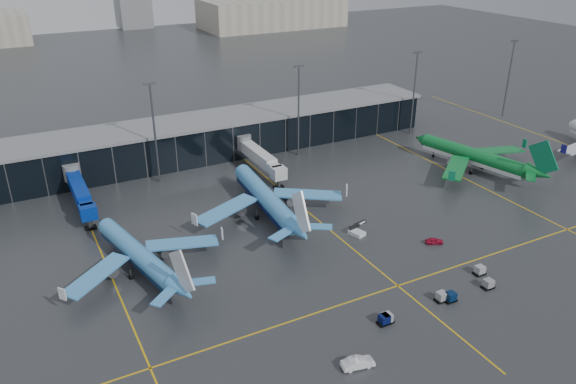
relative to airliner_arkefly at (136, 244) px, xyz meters
name	(u,v)px	position (x,y,z in m)	size (l,w,h in m)	color
ground	(308,260)	(29.80, -11.73, -5.71)	(600.00, 600.00, 0.00)	#282B2D
terminal_pier	(199,138)	(29.80, 50.27, -0.29)	(142.00, 17.00, 10.70)	black
jet_bridges	(80,191)	(-5.20, 31.26, -1.16)	(94.00, 27.50, 7.20)	#595B60
flood_masts	(231,118)	(34.80, 38.27, 8.10)	(203.00, 0.50, 25.50)	#595B60
distant_hangars	(162,18)	(79.74, 258.35, 3.08)	(260.00, 71.00, 22.00)	#B2AD99
taxi_lines	(324,225)	(39.80, -1.12, -5.70)	(220.00, 120.00, 0.02)	gold
airliner_arkefly	(136,244)	(0.00, 0.00, 0.00)	(32.65, 37.19, 11.43)	#4091D3
airliner_klm_near	(265,187)	(31.04, 9.96, 0.72)	(36.75, 41.85, 12.86)	#4193D6
airliner_aer_lingus	(474,147)	(90.47, 7.66, 0.57)	(35.89, 40.88, 12.56)	#0D6E2C
baggage_carts	(440,297)	(43.45, -33.69, -4.96)	(26.61, 5.49, 1.70)	black
mobile_airstair	(357,231)	(43.76, -7.72, -4.94)	(3.07, 3.72, 3.45)	white
service_van_red	(434,241)	(55.67, -18.10, -5.10)	(1.45, 3.60, 1.23)	#A60C29
service_van_white	(358,363)	(21.78, -40.58, -4.89)	(1.74, 4.99, 1.65)	white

